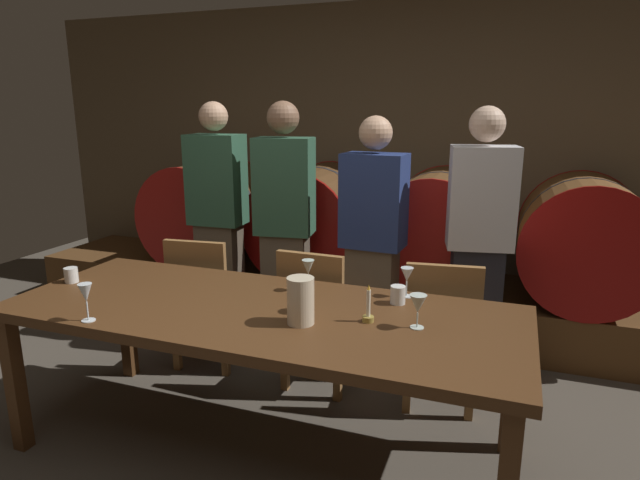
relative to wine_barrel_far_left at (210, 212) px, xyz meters
name	(u,v)px	position (x,y,z in m)	size (l,w,h in m)	color
back_wall	(391,159)	(1.45, 0.55, 0.45)	(6.50, 0.24, 2.49)	brown
barrel_shelf	(371,298)	(1.45, 0.00, -0.61)	(5.85, 0.90, 0.37)	brown
wine_barrel_far_left	(210,212)	(0.00, 0.00, 0.00)	(0.86, 0.91, 0.86)	brown
wine_barrel_center_left	(315,220)	(0.97, 0.00, 0.00)	(0.86, 0.91, 0.86)	#513319
wine_barrel_center_right	(438,229)	(1.95, 0.00, 0.00)	(0.86, 0.91, 0.86)	brown
wine_barrel_far_right	(583,240)	(2.93, 0.00, 0.00)	(0.86, 0.91, 0.86)	brown
dining_table	(260,321)	(1.38, -1.83, -0.10)	(2.45, 0.94, 0.76)	#4C2D16
chair_left	(205,296)	(0.63, -1.14, -0.30)	(0.44, 0.44, 0.88)	olive
chair_center	(317,312)	(1.42, -1.16, -0.30)	(0.41, 0.41, 0.88)	olive
chair_right	(441,327)	(2.14, -1.13, -0.30)	(0.45, 0.45, 0.88)	olive
guest_far_left	(218,221)	(0.48, -0.68, 0.09)	(0.39, 0.26, 1.71)	brown
guest_center_left	(285,227)	(1.02, -0.72, 0.09)	(0.41, 0.29, 1.72)	brown
guest_center_right	(373,246)	(1.66, -0.80, 0.04)	(0.39, 0.26, 1.63)	brown
guest_far_right	(478,245)	(2.28, -0.69, 0.07)	(0.42, 0.31, 1.68)	black
candle_center	(368,312)	(1.90, -1.81, 0.01)	(0.05, 0.05, 0.17)	olive
pitcher	(301,301)	(1.63, -1.93, 0.07)	(0.12, 0.12, 0.21)	beige
wine_glass_far_left	(86,294)	(0.73, -2.23, 0.09)	(0.06, 0.06, 0.17)	white
wine_glass_center_left	(308,268)	(1.50, -1.52, 0.08)	(0.06, 0.06, 0.16)	silver
wine_glass_center_right	(407,276)	(2.00, -1.44, 0.07)	(0.06, 0.06, 0.15)	white
wine_glass_far_right	(418,305)	(2.12, -1.81, 0.07)	(0.08, 0.08, 0.15)	silver
cup_left	(71,275)	(0.25, -1.83, 0.00)	(0.07, 0.07, 0.08)	white
cup_center	(302,304)	(1.58, -1.81, 0.01)	(0.08, 0.08, 0.08)	silver
cup_right	(398,295)	(1.98, -1.55, 0.01)	(0.07, 0.07, 0.09)	white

